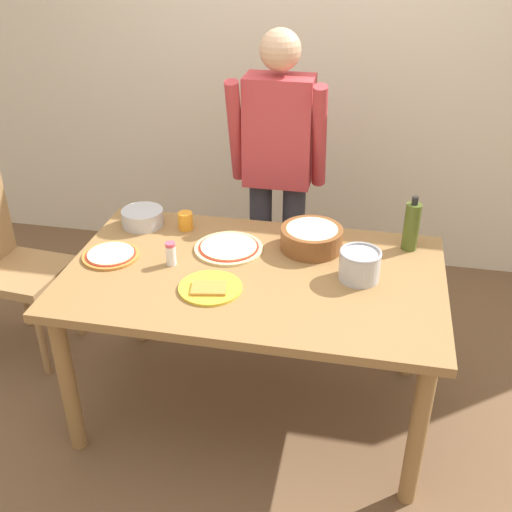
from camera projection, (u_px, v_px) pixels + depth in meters
ground at (254, 405)px, 3.00m from camera, size 8.00×8.00×0.00m
wall_back at (307, 59)px, 3.70m from camera, size 5.60×0.10×2.60m
dining_table at (254, 290)px, 2.66m from camera, size 1.60×0.96×0.76m
person_cook at (278, 166)px, 3.17m from camera, size 0.49×0.25×1.62m
chair_wooden_left at (8, 260)px, 3.13m from camera, size 0.43×0.43×0.95m
pizza_raw_on_board at (229, 248)px, 2.78m from camera, size 0.31×0.31×0.02m
pizza_cooked_on_tray at (111, 255)px, 2.72m from camera, size 0.25×0.25×0.02m
plate_with_slice at (210, 288)px, 2.49m from camera, size 0.26×0.26×0.02m
popcorn_bowl at (312, 236)px, 2.76m from camera, size 0.28×0.28×0.11m
mixing_bowl_steel at (143, 218)px, 2.97m from camera, size 0.20×0.20×0.08m
olive_oil_bottle at (411, 226)px, 2.74m from camera, size 0.07×0.07×0.26m
steel_pot at (360, 265)px, 2.54m from camera, size 0.17×0.17×0.13m
cup_orange at (185, 221)px, 2.94m from camera, size 0.07×0.07×0.08m
salt_shaker at (171, 254)px, 2.64m from camera, size 0.04×0.04×0.11m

